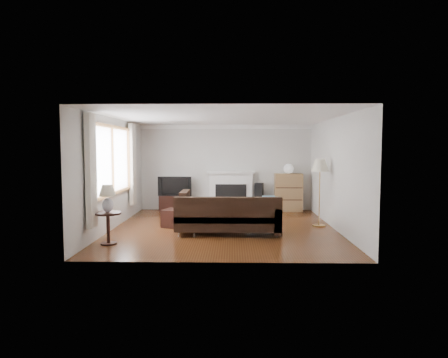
{
  "coord_description": "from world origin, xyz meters",
  "views": [
    {
      "loc": [
        0.2,
        -8.97,
        1.81
      ],
      "look_at": [
        0.0,
        0.3,
        1.1
      ],
      "focal_mm": 32.0,
      "sensor_mm": 36.0,
      "label": 1
    }
  ],
  "objects_px": {
    "side_table": "(108,228)",
    "sectional_sofa": "(228,216)",
    "bookshelf": "(288,192)",
    "coffee_table": "(230,214)",
    "tv_stand": "(175,203)",
    "floor_lamp": "(319,193)"
  },
  "relations": [
    {
      "from": "floor_lamp",
      "to": "bookshelf",
      "type": "bearing_deg",
      "value": 100.27
    },
    {
      "from": "coffee_table",
      "to": "sectional_sofa",
      "type": "bearing_deg",
      "value": -71.52
    },
    {
      "from": "bookshelf",
      "to": "coffee_table",
      "type": "relative_size",
      "value": 1.06
    },
    {
      "from": "coffee_table",
      "to": "tv_stand",
      "type": "bearing_deg",
      "value": 151.05
    },
    {
      "from": "sectional_sofa",
      "to": "floor_lamp",
      "type": "distance_m",
      "value": 2.33
    },
    {
      "from": "tv_stand",
      "to": "bookshelf",
      "type": "distance_m",
      "value": 3.29
    },
    {
      "from": "side_table",
      "to": "tv_stand",
      "type": "bearing_deg",
      "value": 80.44
    },
    {
      "from": "tv_stand",
      "to": "coffee_table",
      "type": "xyz_separation_m",
      "value": [
        1.6,
        -1.83,
        -0.02
      ]
    },
    {
      "from": "tv_stand",
      "to": "side_table",
      "type": "distance_m",
      "value": 4.14
    },
    {
      "from": "tv_stand",
      "to": "bookshelf",
      "type": "xyz_separation_m",
      "value": [
        3.28,
        0.03,
        0.32
      ]
    },
    {
      "from": "bookshelf",
      "to": "floor_lamp",
      "type": "relative_size",
      "value": 0.69
    },
    {
      "from": "tv_stand",
      "to": "floor_lamp",
      "type": "height_order",
      "value": "floor_lamp"
    },
    {
      "from": "tv_stand",
      "to": "side_table",
      "type": "xyz_separation_m",
      "value": [
        -0.69,
        -4.08,
        0.08
      ]
    },
    {
      "from": "sectional_sofa",
      "to": "floor_lamp",
      "type": "relative_size",
      "value": 1.51
    },
    {
      "from": "side_table",
      "to": "bookshelf",
      "type": "bearing_deg",
      "value": 46.03
    },
    {
      "from": "sectional_sofa",
      "to": "tv_stand",
      "type": "bearing_deg",
      "value": 116.78
    },
    {
      "from": "bookshelf",
      "to": "coffee_table",
      "type": "xyz_separation_m",
      "value": [
        -1.68,
        -1.86,
        -0.34
      ]
    },
    {
      "from": "side_table",
      "to": "sectional_sofa",
      "type": "bearing_deg",
      "value": 23.28
    },
    {
      "from": "tv_stand",
      "to": "coffee_table",
      "type": "bearing_deg",
      "value": -48.82
    },
    {
      "from": "sectional_sofa",
      "to": "coffee_table",
      "type": "xyz_separation_m",
      "value": [
        0.03,
        1.28,
        -0.18
      ]
    },
    {
      "from": "tv_stand",
      "to": "sectional_sofa",
      "type": "height_order",
      "value": "sectional_sofa"
    },
    {
      "from": "sectional_sofa",
      "to": "floor_lamp",
      "type": "xyz_separation_m",
      "value": [
        2.11,
        0.89,
        0.4
      ]
    }
  ]
}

